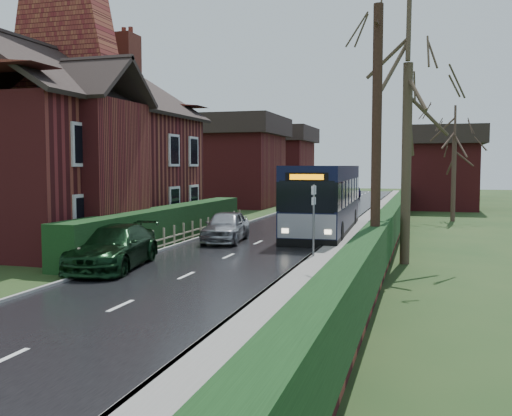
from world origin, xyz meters
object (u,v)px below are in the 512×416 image
(telegraph_pole, at_px, (376,149))
(bus, at_px, (324,200))
(brick_house, at_px, (70,145))
(car_green, at_px, (113,247))
(bus_stop_sign, at_px, (314,210))
(car_silver, at_px, (226,226))

(telegraph_pole, bearing_deg, bus, 109.40)
(brick_house, relative_size, car_green, 2.96)
(brick_house, height_order, telegraph_pole, brick_house)
(bus_stop_sign, relative_size, telegraph_pole, 0.36)
(bus_stop_sign, bearing_deg, telegraph_pole, -55.32)
(brick_house, distance_m, car_silver, 8.20)
(bus, height_order, car_green, bus)
(brick_house, xyz_separation_m, car_green, (5.83, -6.16, -3.66))
(bus_stop_sign, xyz_separation_m, telegraph_pole, (2.59, -4.78, 2.08))
(telegraph_pole, bearing_deg, car_green, 176.36)
(car_silver, bearing_deg, car_green, -107.68)
(brick_house, height_order, bus_stop_sign, brick_house)
(bus_stop_sign, bearing_deg, car_green, -143.20)
(brick_house, bearing_deg, bus_stop_sign, -12.07)
(brick_house, bearing_deg, bus, 27.75)
(car_green, height_order, telegraph_pole, telegraph_pole)
(car_green, bearing_deg, bus_stop_sign, 20.90)
(bus, xyz_separation_m, telegraph_pole, (3.60, -13.09, 2.19))
(car_silver, height_order, bus_stop_sign, bus_stop_sign)
(bus_stop_sign, bearing_deg, car_silver, 147.77)
(bus_stop_sign, distance_m, telegraph_pole, 5.82)
(brick_house, height_order, bus, brick_house)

